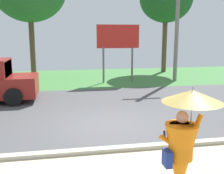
{
  "coord_description": "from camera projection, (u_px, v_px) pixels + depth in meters",
  "views": [
    {
      "loc": [
        -1.44,
        -8.64,
        3.06
      ],
      "look_at": [
        0.3,
        1.0,
        1.1
      ],
      "focal_mm": 44.15,
      "sensor_mm": 36.0,
      "label": 1
    }
  ],
  "objects": [
    {
      "name": "ground_plane",
      "position": [
        97.0,
        104.0,
        12.04
      ],
      "size": [
        40.0,
        22.0,
        0.2
      ],
      "color": "#4C4C4F"
    },
    {
      "name": "monk_pedestrian",
      "position": [
        183.0,
        141.0,
        4.95
      ],
      "size": [
        1.11,
        1.07,
        2.13
      ],
      "rotation": [
        0.0,
        0.0,
        -0.15
      ],
      "color": "orange",
      "rests_on": "ground_plane"
    },
    {
      "name": "utility_pole",
      "position": [
        177.0,
        21.0,
        16.95
      ],
      "size": [
        1.8,
        0.24,
        7.06
      ],
      "color": "gray",
      "rests_on": "ground_plane"
    },
    {
      "name": "roadside_billboard",
      "position": [
        118.0,
        41.0,
        16.65
      ],
      "size": [
        2.6,
        0.12,
        3.5
      ],
      "color": "slate",
      "rests_on": "ground_plane"
    }
  ]
}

